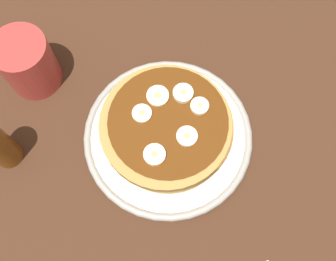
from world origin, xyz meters
The scene contains 10 objects.
ground_plane centered at (0.00, 0.00, -1.50)cm, with size 140.00×140.00×3.00cm, color #422616.
plate centered at (0.00, 0.00, 1.15)cm, with size 27.19×27.19×2.13cm.
pancake_stack centered at (0.06, 0.17, 4.98)cm, with size 20.09×20.21×6.35cm.
banana_slice_0 centered at (-2.12, 5.12, 8.42)cm, with size 3.17×3.17×0.98cm.
banana_slice_1 centered at (-3.65, -0.08, 8.33)cm, with size 3.07×3.07×0.79cm.
banana_slice_2 centered at (-1.94, -4.72, 8.40)cm, with size 2.74×2.74×0.95cm.
banana_slice_3 centered at (3.72, -1.83, 8.31)cm, with size 3.35×3.35×0.77cm.
banana_slice_4 centered at (3.54, 1.76, 8.27)cm, with size 2.91×2.91×0.68cm.
banana_slice_5 centered at (1.20, -4.63, 8.44)cm, with size 3.06×3.06×1.02cm.
coffee_mug centered at (24.90, 7.03, 5.14)cm, with size 12.69×8.88×9.98cm.
Camera 1 is at (-13.79, 15.11, 60.72)cm, focal length 41.60 mm.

